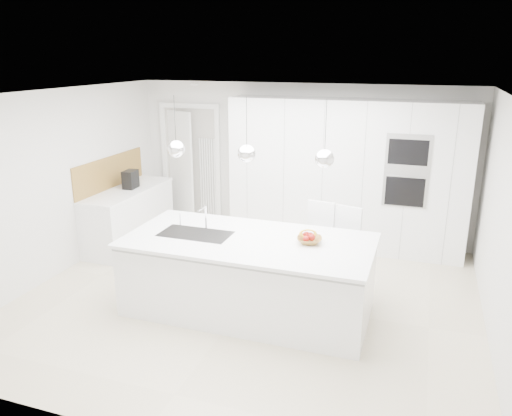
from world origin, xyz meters
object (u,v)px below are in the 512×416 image
(bar_stool_left, at_px, (317,248))
(island_base, at_px, (247,278))
(espresso_machine, at_px, (130,179))
(fruit_bowl, at_px, (309,240))
(bar_stool_right, at_px, (345,253))

(bar_stool_left, bearing_deg, island_base, -119.06)
(island_base, xyz_separation_m, espresso_machine, (-2.53, 1.58, 0.61))
(fruit_bowl, height_order, bar_stool_right, bar_stool_right)
(fruit_bowl, relative_size, bar_stool_left, 0.25)
(espresso_machine, bearing_deg, fruit_bowl, -28.19)
(island_base, relative_size, bar_stool_right, 2.52)
(island_base, bearing_deg, espresso_machine, 147.97)
(island_base, bearing_deg, fruit_bowl, 11.89)
(bar_stool_right, bearing_deg, bar_stool_left, -173.16)
(fruit_bowl, xyz_separation_m, bar_stool_left, (-0.05, 0.72, -0.37))
(espresso_machine, bearing_deg, island_base, -36.15)
(bar_stool_right, bearing_deg, fruit_bowl, -100.43)
(island_base, height_order, bar_stool_left, bar_stool_left)
(fruit_bowl, relative_size, espresso_machine, 0.99)
(island_base, relative_size, fruit_bowl, 9.98)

